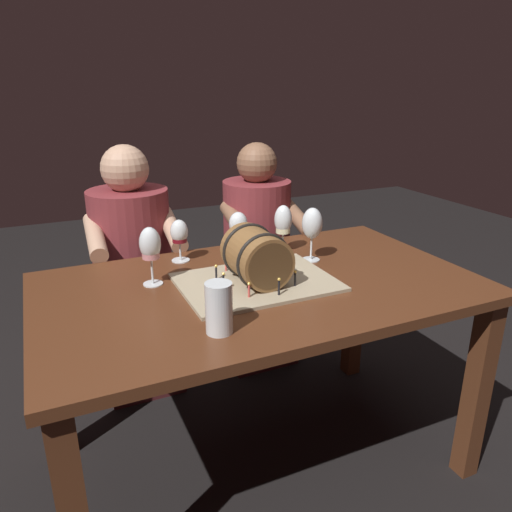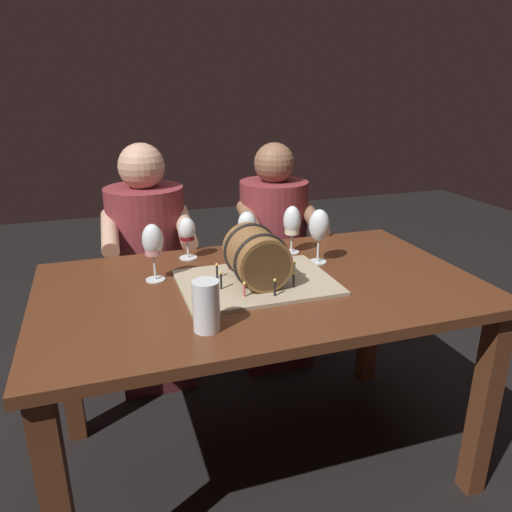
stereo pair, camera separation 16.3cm
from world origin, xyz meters
The scene contains 11 objects.
ground_plane centered at (0.00, 0.00, 0.00)m, with size 8.00×8.00×0.00m, color black.
dining_table centered at (0.00, 0.00, 0.65)m, with size 1.49×0.87×0.75m.
barrel_cake centered at (-0.02, 0.00, 0.83)m, with size 0.52×0.38×0.20m.
wine_glass_red centered at (-0.19, 0.33, 0.86)m, with size 0.07×0.07×0.16m.
wine_glass_empty centered at (0.27, 0.13, 0.90)m, with size 0.08×0.08×0.21m.
wine_glass_amber centered at (0.06, 0.33, 0.86)m, with size 0.07×0.07×0.17m.
wine_glass_rose centered at (-0.34, 0.14, 0.89)m, with size 0.07×0.07×0.20m.
wine_glass_white centered at (0.22, 0.26, 0.88)m, with size 0.07×0.07×0.19m.
beer_pint centered at (-0.25, -0.27, 0.82)m, with size 0.08×0.08×0.15m.
person_seated_left centered at (-0.31, 0.70, 0.54)m, with size 0.39×0.48×1.16m.
person_seated_right centered at (0.31, 0.70, 0.52)m, with size 0.39×0.48×1.14m.
Camera 2 is at (-0.50, -1.46, 1.41)m, focal length 34.23 mm.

